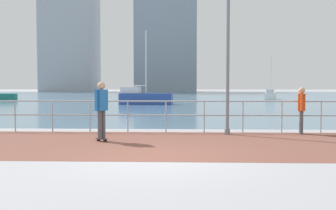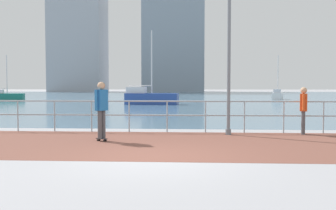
# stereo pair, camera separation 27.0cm
# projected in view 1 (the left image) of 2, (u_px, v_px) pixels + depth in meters

# --- Properties ---
(ground) EXTENTS (220.00, 220.00, 0.00)m
(ground) POSITION_uv_depth(u_px,v_px,m) (177.00, 99.00, 49.00)
(ground) COLOR #9E9EA3
(brick_paving) EXTENTS (28.00, 5.50, 0.01)m
(brick_paving) POSITION_uv_depth(u_px,v_px,m) (162.00, 143.00, 11.33)
(brick_paving) COLOR brown
(brick_paving) RESTS_ON ground
(harbor_water) EXTENTS (180.00, 88.00, 0.00)m
(harbor_water) POSITION_uv_depth(u_px,v_px,m) (178.00, 96.00, 58.99)
(harbor_water) COLOR slate
(harbor_water) RESTS_ON ground
(waterfront_railing) EXTENTS (25.25, 0.06, 1.16)m
(waterfront_railing) POSITION_uv_depth(u_px,v_px,m) (166.00, 110.00, 14.03)
(waterfront_railing) COLOR #9EADB7
(waterfront_railing) RESTS_ON ground
(lamppost) EXTENTS (0.36, 0.82, 5.77)m
(lamppost) POSITION_uv_depth(u_px,v_px,m) (227.00, 43.00, 13.39)
(lamppost) COLOR slate
(lamppost) RESTS_ON ground
(skateboarder) EXTENTS (0.40, 0.52, 1.82)m
(skateboarder) POSITION_uv_depth(u_px,v_px,m) (101.00, 105.00, 11.69)
(skateboarder) COLOR black
(skateboarder) RESTS_ON ground
(bystander) EXTENTS (0.32, 0.55, 1.65)m
(bystander) POSITION_uv_depth(u_px,v_px,m) (301.00, 106.00, 13.50)
(bystander) COLOR #4C4C51
(bystander) RESTS_ON ground
(sailboat_blue) EXTENTS (2.12, 3.97, 5.33)m
(sailboat_blue) POSITION_uv_depth(u_px,v_px,m) (270.00, 95.00, 46.75)
(sailboat_blue) COLOR white
(sailboat_blue) RESTS_ON ground
(sailboat_teal) EXTENTS (4.81, 1.91, 6.59)m
(sailboat_teal) POSITION_uv_depth(u_px,v_px,m) (144.00, 97.00, 34.34)
(sailboat_teal) COLOR #284799
(sailboat_teal) RESTS_ON ground
(tower_glass) EXTENTS (13.72, 11.52, 46.22)m
(tower_glass) POSITION_uv_depth(u_px,v_px,m) (70.00, 8.00, 101.65)
(tower_glass) COLOR #A3A8B2
(tower_glass) RESTS_ON ground
(tower_steel) EXTENTS (15.81, 12.67, 25.24)m
(tower_steel) POSITION_uv_depth(u_px,v_px,m) (166.00, 47.00, 102.11)
(tower_steel) COLOR #8493A3
(tower_steel) RESTS_ON ground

